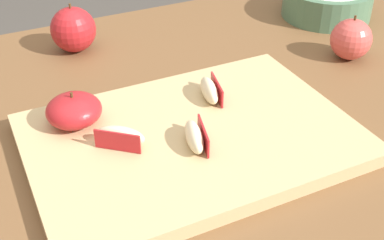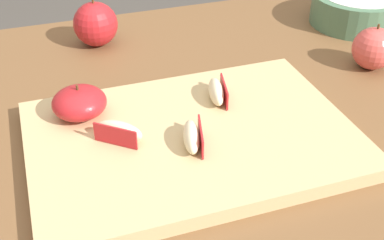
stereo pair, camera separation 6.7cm
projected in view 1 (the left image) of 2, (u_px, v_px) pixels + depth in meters
name	position (u px, v px, depth m)	size (l,w,h in m)	color
dining_table	(161.00, 170.00, 0.83)	(1.29, 0.77, 0.77)	brown
cutting_board	(192.00, 138.00, 0.69)	(0.44, 0.30, 0.02)	tan
apple_half_skin_up	(74.00, 110.00, 0.69)	(0.08, 0.08, 0.05)	#B21E23
apple_wedge_front	(120.00, 137.00, 0.65)	(0.06, 0.06, 0.03)	beige
apple_wedge_near_knife	(195.00, 136.00, 0.65)	(0.04, 0.07, 0.03)	beige
apple_wedge_middle	(210.00, 90.00, 0.75)	(0.04, 0.07, 0.03)	beige
whole_apple_crimson	(73.00, 30.00, 0.91)	(0.08, 0.08, 0.09)	#B21E23
whole_apple_pink_lady	(351.00, 39.00, 0.89)	(0.07, 0.07, 0.08)	#D14C47
ceramic_fruit_bowl	(327.00, 1.00, 1.05)	(0.18, 0.18, 0.06)	#4C7556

